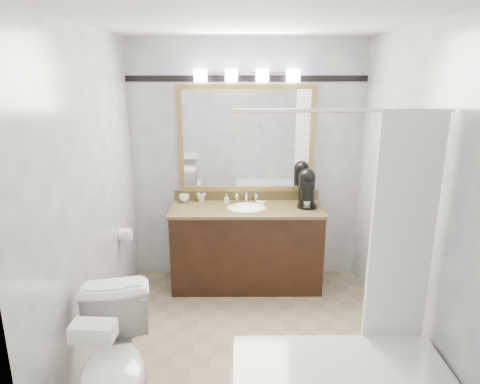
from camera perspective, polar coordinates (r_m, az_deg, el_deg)
name	(u,v)px	position (r m, az deg, el deg)	size (l,w,h in m)	color
room	(250,199)	(3.21, 1.32, -0.88)	(2.42, 2.62, 2.52)	gray
vanity	(247,245)	(4.44, 0.88, -7.09)	(1.53, 0.58, 0.97)	black
mirror	(246,139)	(4.41, 0.86, 7.06)	(1.40, 0.04, 1.10)	#A5854A
vanity_light_bar	(247,75)	(4.30, 0.91, 15.31)	(1.02, 0.14, 0.12)	silver
accent_stripe	(247,79)	(4.37, 0.89, 14.89)	(2.40, 0.01, 0.06)	black
tp_roll	(126,235)	(4.15, -15.01, -5.51)	(0.12, 0.12, 0.11)	white
toilet	(116,367)	(2.96, -16.23, -21.50)	(0.46, 0.80, 0.82)	white
tissue_box	(93,331)	(2.47, -18.98, -17.14)	(0.23, 0.12, 0.09)	white
coffee_maker	(307,187)	(4.36, 8.91, 0.67)	(0.20, 0.25, 0.38)	black
cup_left	(184,198)	(4.51, -7.47, -0.80)	(0.10, 0.10, 0.08)	white
cup_right	(201,197)	(4.51, -5.20, -0.71)	(0.09, 0.09, 0.09)	white
soap_bottle_a	(227,199)	(4.43, -1.80, -0.92)	(0.04, 0.04, 0.09)	white
soap_bar	(261,203)	(4.41, 2.80, -1.43)	(0.09, 0.05, 0.03)	beige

